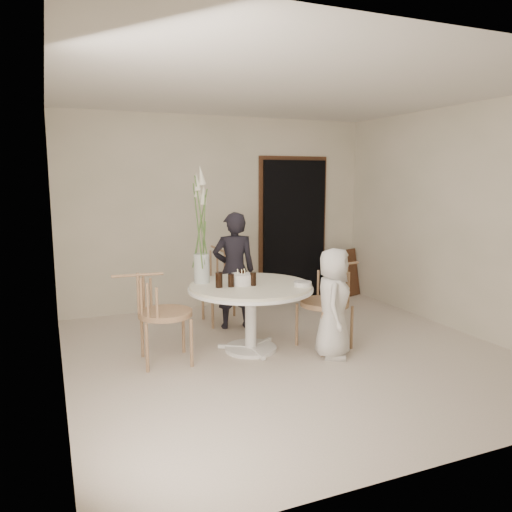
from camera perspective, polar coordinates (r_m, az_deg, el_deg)
name	(u,v)px	position (r m, az deg, el deg)	size (l,w,h in m)	color
ground	(290,353)	(5.42, 3.91, -11.02)	(4.50, 4.50, 0.00)	beige
room_shell	(292,201)	(5.10, 4.11, 6.33)	(4.50, 4.50, 4.50)	silver
doorway	(294,230)	(7.61, 4.34, 2.94)	(1.00, 0.10, 2.10)	black
door_trim	(293,226)	(7.64, 4.21, 3.41)	(1.12, 0.03, 2.22)	#58321E
table	(251,295)	(5.32, -0.61, -4.46)	(1.33, 1.33, 0.73)	white
picture_frame	(346,273)	(7.90, 10.25, -1.97)	(0.55, 0.04, 0.74)	#58321E
chair_far	(220,274)	(6.50, -4.09, -2.03)	(0.54, 0.58, 0.95)	tan
chair_right	(333,293)	(5.57, 8.84, -4.18)	(0.61, 0.57, 0.92)	tan
chair_left	(152,305)	(5.06, -11.82, -5.48)	(0.59, 0.55, 0.94)	tan
girl	(234,271)	(6.12, -2.53, -1.68)	(0.53, 0.34, 1.44)	black
boy	(333,303)	(5.22, 8.83, -5.35)	(0.56, 0.36, 1.14)	white
birthday_cake	(242,279)	(5.28, -1.64, -2.67)	(0.24, 0.24, 0.16)	white
cola_tumbler_a	(231,280)	(5.17, -2.87, -2.81)	(0.06, 0.06, 0.14)	black
cola_tumbler_b	(253,279)	(5.23, -0.33, -2.64)	(0.07, 0.07, 0.14)	black
cola_tumbler_c	(219,280)	(5.15, -4.25, -2.74)	(0.07, 0.07, 0.16)	black
cola_tumbler_d	(243,277)	(5.33, -1.55, -2.38)	(0.07, 0.07, 0.15)	black
plate_stack	(303,284)	(5.24, 5.35, -3.18)	(0.19, 0.19, 0.05)	silver
flower_vase	(201,238)	(5.34, -6.30, 2.03)	(0.17, 0.17, 1.25)	silver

